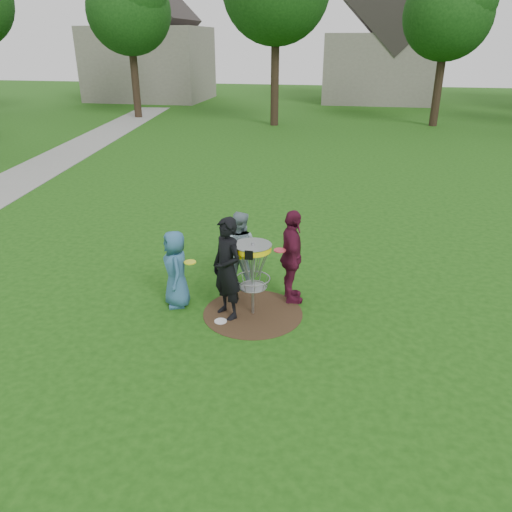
% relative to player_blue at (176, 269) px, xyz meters
% --- Properties ---
extents(ground, '(100.00, 100.00, 0.00)m').
position_rel_player_blue_xyz_m(ground, '(1.43, -0.06, -0.73)').
color(ground, '#19470F').
rests_on(ground, ground).
extents(dirt_patch, '(1.80, 1.80, 0.01)m').
position_rel_player_blue_xyz_m(dirt_patch, '(1.43, -0.06, -0.72)').
color(dirt_patch, '#47331E').
rests_on(dirt_patch, ground).
extents(concrete_path, '(7.75, 39.92, 0.02)m').
position_rel_player_blue_xyz_m(concrete_path, '(-8.57, 7.94, -0.72)').
color(concrete_path, '#9E9E99').
rests_on(concrete_path, ground).
extents(player_blue, '(0.73, 0.84, 1.45)m').
position_rel_player_blue_xyz_m(player_blue, '(0.00, 0.00, 0.00)').
color(player_blue, '#316187').
rests_on(player_blue, ground).
extents(player_black, '(0.80, 0.77, 1.84)m').
position_rel_player_blue_xyz_m(player_black, '(1.01, -0.21, 0.19)').
color(player_black, black).
rests_on(player_black, ground).
extents(player_grey, '(0.80, 0.65, 1.54)m').
position_rel_player_blue_xyz_m(player_grey, '(0.95, 1.03, 0.04)').
color(player_grey, gray).
rests_on(player_grey, ground).
extents(player_maroon, '(0.67, 1.12, 1.78)m').
position_rel_player_blue_xyz_m(player_maroon, '(2.04, 0.56, 0.16)').
color(player_maroon, '#58142D').
rests_on(player_maroon, ground).
extents(disc_on_grass, '(0.22, 0.22, 0.02)m').
position_rel_player_blue_xyz_m(disc_on_grass, '(0.94, -0.46, -0.72)').
color(disc_on_grass, silver).
rests_on(disc_on_grass, ground).
extents(disc_golf_basket, '(0.66, 0.67, 1.38)m').
position_rel_player_blue_xyz_m(disc_golf_basket, '(1.43, -0.06, 0.29)').
color(disc_golf_basket, '#9EA0A5').
rests_on(disc_golf_basket, ground).
extents(held_discs, '(1.79, 1.11, 0.25)m').
position_rel_player_blue_xyz_m(held_discs, '(1.12, 0.25, 0.29)').
color(held_discs, yellow).
rests_on(held_discs, ground).
extents(tree_row, '(51.20, 17.42, 9.90)m').
position_rel_player_blue_xyz_m(tree_row, '(1.88, 20.61, 5.48)').
color(tree_row, '#38281C').
rests_on(tree_row, ground).
extents(house_row, '(44.50, 10.65, 11.62)m').
position_rel_player_blue_xyz_m(house_row, '(6.21, 33.00, 3.42)').
color(house_row, gray).
rests_on(house_row, ground).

